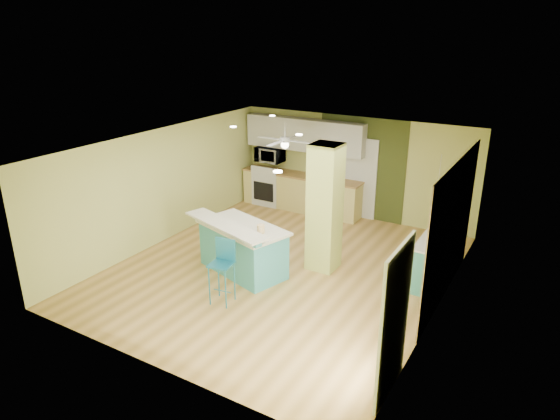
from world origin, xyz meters
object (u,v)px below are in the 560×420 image
at_px(fruit_bowl, 317,176).
at_px(canister, 261,229).
at_px(peninsula, 242,248).
at_px(side_counter, 435,261).
at_px(bar_stool, 223,261).

bearing_deg(fruit_bowl, canister, -79.08).
bearing_deg(peninsula, fruit_bowl, 110.78).
bearing_deg(canister, side_counter, 28.06).
bearing_deg(peninsula, bar_stool, -54.80).
xyz_separation_m(peninsula, bar_stool, (0.35, -1.07, 0.25)).
bearing_deg(peninsula, canister, 8.11).
height_order(side_counter, canister, canister).
relative_size(bar_stool, fruit_bowl, 3.91).
bearing_deg(canister, peninsula, 171.12).
distance_m(fruit_bowl, canister, 3.81).
distance_m(bar_stool, canister, 1.03).
bearing_deg(canister, bar_stool, -97.37).
distance_m(bar_stool, fruit_bowl, 4.77).
distance_m(peninsula, fruit_bowl, 3.70).
height_order(bar_stool, side_counter, bar_stool).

